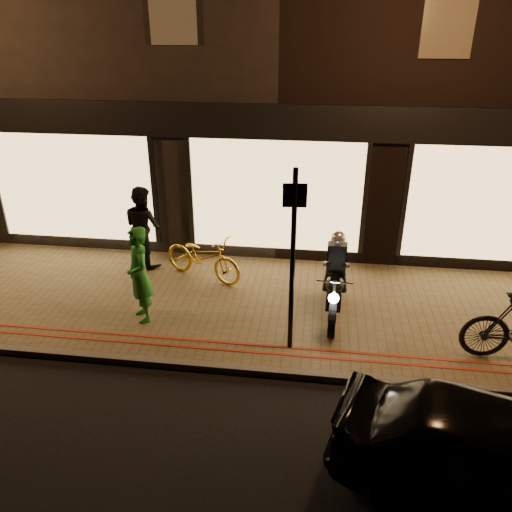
{
  "coord_description": "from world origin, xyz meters",
  "views": [
    {
      "loc": [
        0.92,
        -6.11,
        4.96
      ],
      "look_at": [
        -0.17,
        2.01,
        1.1
      ],
      "focal_mm": 35.0,
      "sensor_mm": 36.0,
      "label": 1
    }
  ],
  "objects": [
    {
      "name": "sidewalk",
      "position": [
        0.0,
        2.0,
        0.06
      ],
      "size": [
        50.0,
        4.0,
        0.12
      ],
      "primitive_type": "cube",
      "color": "#706245",
      "rests_on": "ground"
    },
    {
      "name": "person_dark",
      "position": [
        -2.78,
        3.38,
        1.0
      ],
      "size": [
        1.08,
        1.04,
        1.76
      ],
      "primitive_type": "imported",
      "rotation": [
        0.0,
        0.0,
        2.53
      ],
      "color": "black",
      "rests_on": "sidewalk"
    },
    {
      "name": "ground",
      "position": [
        0.0,
        0.0,
        0.0
      ],
      "size": [
        90.0,
        90.0,
        0.0
      ],
      "primitive_type": "plane",
      "color": "black",
      "rests_on": "ground"
    },
    {
      "name": "person_green",
      "position": [
        -2.1,
        1.2,
        0.99
      ],
      "size": [
        0.71,
        0.76,
        1.74
      ],
      "primitive_type": "imported",
      "rotation": [
        0.0,
        0.0,
        -0.95
      ],
      "color": "#207A23",
      "rests_on": "sidewalk"
    },
    {
      "name": "bicycle_gold",
      "position": [
        -1.38,
        2.88,
        0.6
      ],
      "size": [
        1.92,
        1.31,
        0.96
      ],
      "primitive_type": "imported",
      "rotation": [
        0.0,
        0.0,
        1.16
      ],
      "color": "gold",
      "rests_on": "sidewalk"
    },
    {
      "name": "building_row",
      "position": [
        -0.0,
        8.99,
        4.25
      ],
      "size": [
        48.0,
        10.11,
        8.5
      ],
      "color": "black",
      "rests_on": "ground"
    },
    {
      "name": "parked_car",
      "position": [
        3.09,
        -1.84,
        0.65
      ],
      "size": [
        4.07,
        2.56,
        1.29
      ],
      "primitive_type": "imported",
      "rotation": [
        0.0,
        0.0,
        1.28
      ],
      "color": "black",
      "rests_on": "ground"
    },
    {
      "name": "red_kerb_lines",
      "position": [
        0.0,
        0.55,
        0.12
      ],
      "size": [
        50.0,
        0.26,
        0.01
      ],
      "color": "maroon",
      "rests_on": "sidewalk"
    },
    {
      "name": "kerb_stone",
      "position": [
        0.0,
        0.05,
        0.06
      ],
      "size": [
        50.0,
        0.14,
        0.12
      ],
      "primitive_type": "cube",
      "color": "#59544C",
      "rests_on": "ground"
    },
    {
      "name": "sign_post",
      "position": [
        0.57,
        0.67,
        1.8
      ],
      "size": [
        0.35,
        0.09,
        3.0
      ],
      "rotation": [
        0.0,
        0.0,
        0.09
      ],
      "color": "black",
      "rests_on": "sidewalk"
    },
    {
      "name": "motorcycle",
      "position": [
        1.27,
        1.78,
        0.73
      ],
      "size": [
        0.6,
        1.94,
        1.59
      ],
      "rotation": [
        0.0,
        0.0,
        -0.05
      ],
      "color": "black",
      "rests_on": "sidewalk"
    }
  ]
}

